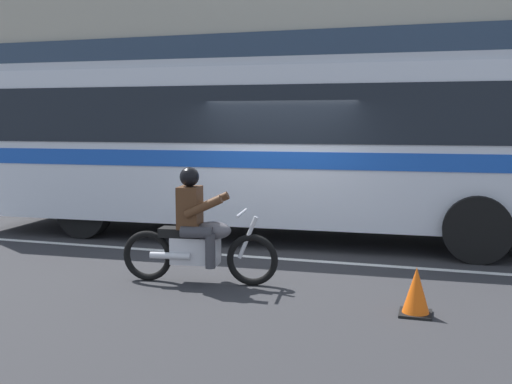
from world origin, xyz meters
TOP-DOWN VIEW (x-y plane):
  - ground_plane at (0.00, 0.00)m, footprint 60.00×60.00m
  - sidewalk_curb at (0.00, 5.10)m, footprint 28.00×3.80m
  - lane_center_stripe at (0.00, -0.60)m, footprint 26.60×0.14m
  - transit_bus at (-0.15, 1.19)m, footprint 11.89×3.07m
  - motorcycle_with_rider at (-0.55, -2.28)m, footprint 2.13×0.67m
  - fire_hydrant at (1.09, 3.73)m, footprint 0.22×0.30m
  - traffic_cone at (2.30, -2.81)m, footprint 0.36×0.36m

SIDE VIEW (x-z plane):
  - ground_plane at x=0.00m, z-range 0.00..0.00m
  - lane_center_stripe at x=0.00m, z-range 0.00..0.01m
  - sidewalk_curb at x=0.00m, z-range 0.00..0.15m
  - traffic_cone at x=2.30m, z-range -0.02..0.53m
  - fire_hydrant at x=1.09m, z-range 0.14..0.89m
  - motorcycle_with_rider at x=-0.55m, z-range -0.13..1.44m
  - transit_bus at x=-0.15m, z-range 0.27..3.49m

